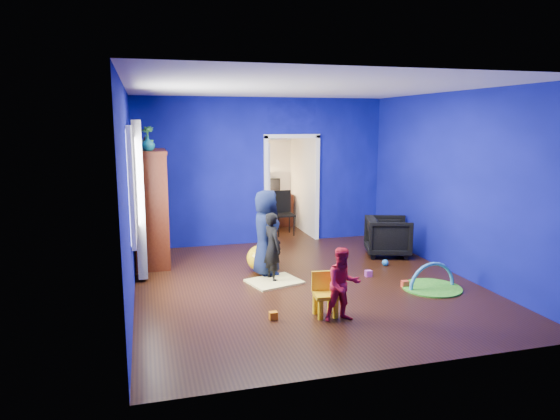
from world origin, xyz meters
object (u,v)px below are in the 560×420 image
object	(u,v)px
vase	(148,144)
hopper_ball	(260,258)
crt_tv	(153,205)
tv_armoire	(151,208)
folding_chair	(284,214)
child_black	(273,247)
armchair	(388,236)
play_mat	(432,288)
kid_chair	(326,297)
child_navy	(266,233)
study_desk	(273,210)
toddler_red	(343,285)

from	to	relation	value
vase	hopper_ball	distance (m)	2.59
vase	crt_tv	xyz separation A→B (m)	(0.04, 0.30, -1.06)
tv_armoire	folding_chair	xyz separation A→B (m)	(2.81, 1.53, -0.52)
child_black	crt_tv	world-z (taller)	crt_tv
armchair	play_mat	xyz separation A→B (m)	(-0.25, -1.87, -0.34)
kid_chair	folding_chair	bearing A→B (deg)	87.59
child_navy	study_desk	distance (m)	3.84
child_black	crt_tv	xyz separation A→B (m)	(-1.72, 1.49, 0.49)
child_navy	hopper_ball	bearing A→B (deg)	11.22
toddler_red	tv_armoire	xyz separation A→B (m)	(-2.20, 3.25, 0.52)
play_mat	crt_tv	bearing A→B (deg)	147.51
play_mat	child_black	bearing A→B (deg)	155.50
toddler_red	kid_chair	bearing A→B (deg)	127.51
armchair	study_desk	distance (m)	3.39
child_black	toddler_red	world-z (taller)	child_black
child_navy	armchair	bearing A→B (deg)	-76.89
crt_tv	folding_chair	size ratio (longest dim) A/B	0.76
child_navy	hopper_ball	distance (m)	0.54
toddler_red	play_mat	world-z (taller)	toddler_red
armchair	child_navy	size ratio (longest dim) A/B	0.57
vase	folding_chair	size ratio (longest dim) A/B	0.25
child_black	tv_armoire	distance (m)	2.35
tv_armoire	armchair	bearing A→B (deg)	-8.23
tv_armoire	child_black	bearing A→B (deg)	-40.20
hopper_ball	kid_chair	world-z (taller)	kid_chair
crt_tv	kid_chair	xyz separation A→B (m)	(2.01, -3.05, -0.77)
child_navy	study_desk	size ratio (longest dim) A/B	1.56
child_black	crt_tv	distance (m)	2.33
child_black	folding_chair	size ratio (longest dim) A/B	1.16
vase	study_desk	bearing A→B (deg)	44.89
armchair	child_black	bearing A→B (deg)	127.99
child_black	armchair	bearing A→B (deg)	-82.82
child_navy	folding_chair	xyz separation A→B (m)	(1.07, 2.71, -0.23)
play_mat	study_desk	bearing A→B (deg)	102.77
toddler_red	kid_chair	distance (m)	0.33
child_black	crt_tv	bearing A→B (deg)	36.20
toddler_red	crt_tv	distance (m)	3.94
child_black	vase	world-z (taller)	vase
toddler_red	folding_chair	distance (m)	4.82
play_mat	folding_chair	distance (m)	4.19
play_mat	folding_chair	bearing A→B (deg)	105.69
kid_chair	play_mat	size ratio (longest dim) A/B	0.58
hopper_ball	kid_chair	size ratio (longest dim) A/B	0.85
armchair	kid_chair	distance (m)	3.24
vase	child_black	bearing A→B (deg)	-34.02
child_black	toddler_red	size ratio (longest dim) A/B	1.16
child_black	kid_chair	bearing A→B (deg)	177.48
toddler_red	folding_chair	world-z (taller)	toddler_red
kid_chair	study_desk	world-z (taller)	study_desk
tv_armoire	kid_chair	distance (m)	3.74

